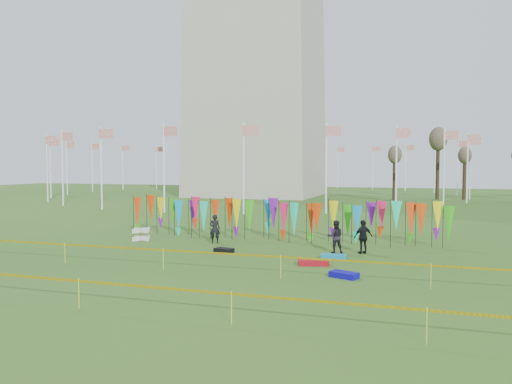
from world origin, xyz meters
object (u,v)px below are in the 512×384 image
(person_left, at_px, (215,229))
(kite_bag_black, at_px, (224,250))
(person_mid, at_px, (335,237))
(kite_bag_turquoise, at_px, (334,257))
(box_kite, at_px, (141,234))
(person_right, at_px, (363,237))
(kite_bag_blue, at_px, (344,275))
(kite_bag_red, at_px, (314,262))

(person_left, bearing_deg, kite_bag_black, 102.67)
(person_mid, xyz_separation_m, kite_bag_turquoise, (0.19, -1.70, -0.68))
(box_kite, xyz_separation_m, person_mid, (11.07, -0.62, 0.44))
(person_right, relative_size, kite_bag_blue, 1.56)
(kite_bag_blue, relative_size, kite_bag_black, 1.16)
(kite_bag_turquoise, xyz_separation_m, kite_bag_black, (-5.39, 0.18, -0.01))
(kite_bag_black, bearing_deg, kite_bag_turquoise, -1.91)
(person_mid, distance_m, kite_bag_turquoise, 1.84)
(box_kite, height_order, person_left, person_left)
(kite_bag_blue, bearing_deg, person_left, 141.52)
(person_mid, bearing_deg, kite_bag_turquoise, 82.59)
(box_kite, height_order, kite_bag_black, box_kite)
(kite_bag_red, bearing_deg, kite_bag_turquoise, 68.52)
(kite_bag_red, bearing_deg, kite_bag_blue, -51.97)
(kite_bag_turquoise, bearing_deg, kite_bag_blue, -74.96)
(box_kite, height_order, kite_bag_blue, box_kite)
(person_right, height_order, kite_bag_black, person_right)
(person_mid, bearing_deg, box_kite, -17.13)
(kite_bag_turquoise, relative_size, kite_bag_red, 0.87)
(kite_bag_black, bearing_deg, kite_bag_red, -19.94)
(person_left, bearing_deg, kite_bag_red, 127.39)
(person_right, bearing_deg, box_kite, -37.67)
(person_left, bearing_deg, kite_bag_blue, 122.92)
(person_right, bearing_deg, kite_bag_turquoise, 23.70)
(person_left, xyz_separation_m, person_mid, (6.73, -1.01, 0.00))
(person_mid, distance_m, kite_bag_blue, 5.43)
(person_left, distance_m, kite_bag_red, 7.65)
(person_mid, relative_size, kite_bag_black, 1.76)
(box_kite, height_order, person_right, person_right)
(person_left, height_order, kite_bag_red, person_left)
(person_left, bearing_deg, person_right, 155.59)
(box_kite, distance_m, person_right, 12.39)
(person_right, xyz_separation_m, kite_bag_blue, (-0.16, -5.45, -0.71))
(kite_bag_blue, bearing_deg, person_right, 88.31)
(person_mid, xyz_separation_m, kite_bag_red, (-0.42, -3.25, -0.68))
(kite_bag_red, bearing_deg, box_kite, 160.03)
(box_kite, distance_m, kite_bag_black, 6.25)
(person_left, distance_m, kite_bag_black, 3.04)
(kite_bag_red, height_order, kite_bag_black, kite_bag_red)
(kite_bag_black, bearing_deg, box_kite, 160.00)
(person_right, bearing_deg, person_left, -41.51)
(person_mid, bearing_deg, kite_bag_blue, 88.41)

